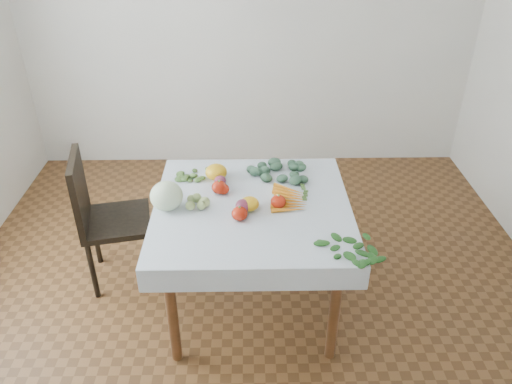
% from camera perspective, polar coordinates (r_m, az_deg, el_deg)
% --- Properties ---
extents(ground, '(4.00, 4.00, 0.00)m').
position_cam_1_polar(ground, '(3.33, -0.38, -12.42)').
color(ground, brown).
extents(back_wall, '(4.00, 0.04, 2.70)m').
position_cam_1_polar(back_wall, '(4.50, -0.78, 19.20)').
color(back_wall, silver).
rests_on(back_wall, ground).
extents(table, '(1.00, 1.00, 0.75)m').
position_cam_1_polar(table, '(2.92, -0.42, -3.16)').
color(table, brown).
rests_on(table, ground).
extents(tablecloth, '(1.12, 1.12, 0.01)m').
position_cam_1_polar(tablecloth, '(2.86, -0.43, -1.53)').
color(tablecloth, white).
rests_on(tablecloth, table).
extents(chair, '(0.50, 0.50, 0.94)m').
position_cam_1_polar(chair, '(3.34, -17.30, -2.21)').
color(chair, black).
rests_on(chair, ground).
extents(cabbage, '(0.24, 0.24, 0.17)m').
position_cam_1_polar(cabbage, '(2.83, -10.19, -0.45)').
color(cabbage, beige).
rests_on(cabbage, tablecloth).
extents(tomato_a, '(0.11, 0.11, 0.08)m').
position_cam_1_polar(tomato_a, '(2.96, -4.21, 0.54)').
color(tomato_a, '#AF1F0B').
rests_on(tomato_a, tablecloth).
extents(tomato_b, '(0.11, 0.11, 0.08)m').
position_cam_1_polar(tomato_b, '(2.82, 2.56, -1.12)').
color(tomato_b, '#AF1F0B').
rests_on(tomato_b, tablecloth).
extents(tomato_c, '(0.08, 0.08, 0.06)m').
position_cam_1_polar(tomato_c, '(2.96, -3.74, 0.34)').
color(tomato_c, '#AF1F0B').
rests_on(tomato_c, tablecloth).
extents(tomato_d, '(0.11, 0.11, 0.08)m').
position_cam_1_polar(tomato_d, '(2.72, -1.89, -2.48)').
color(tomato_d, '#AF1F0B').
rests_on(tomato_d, tablecloth).
extents(heirloom_back, '(0.14, 0.14, 0.10)m').
position_cam_1_polar(heirloom_back, '(3.10, -4.57, 2.30)').
color(heirloom_back, gold).
rests_on(heirloom_back, tablecloth).
extents(heirloom_front, '(0.12, 0.12, 0.08)m').
position_cam_1_polar(heirloom_front, '(2.80, -0.74, -1.35)').
color(heirloom_front, gold).
rests_on(heirloom_front, tablecloth).
extents(onion_a, '(0.09, 0.09, 0.06)m').
position_cam_1_polar(onion_a, '(3.04, -4.12, 1.29)').
color(onion_a, '#571935').
rests_on(onion_a, tablecloth).
extents(onion_b, '(0.10, 0.10, 0.07)m').
position_cam_1_polar(onion_b, '(2.78, -1.48, -1.59)').
color(onion_b, '#571935').
rests_on(onion_b, tablecloth).
extents(tomatillo_cluster, '(0.14, 0.11, 0.04)m').
position_cam_1_polar(tomatillo_cluster, '(2.86, -6.22, -1.19)').
color(tomatillo_cluster, '#B0C873').
rests_on(tomatillo_cluster, tablecloth).
extents(carrot_bunch, '(0.20, 0.31, 0.03)m').
position_cam_1_polar(carrot_bunch, '(2.89, 3.81, -0.80)').
color(carrot_bunch, orange).
rests_on(carrot_bunch, tablecloth).
extents(kale_bunch, '(0.34, 0.30, 0.04)m').
position_cam_1_polar(kale_bunch, '(3.15, 2.40, 2.28)').
color(kale_bunch, '#3A5F45').
rests_on(kale_bunch, tablecloth).
extents(basil_bunch, '(0.30, 0.23, 0.01)m').
position_cam_1_polar(basil_bunch, '(2.55, 10.71, -6.56)').
color(basil_bunch, '#1D591B').
rests_on(basil_bunch, tablecloth).
extents(dill_bunch, '(0.21, 0.16, 0.02)m').
position_cam_1_polar(dill_bunch, '(3.16, -6.98, 2.00)').
color(dill_bunch, '#517A38').
rests_on(dill_bunch, tablecloth).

